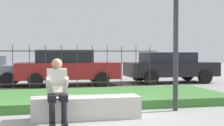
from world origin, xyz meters
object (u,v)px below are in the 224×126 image
object	(u,v)px
person_seated_reader	(57,88)
street_lamp	(176,9)
car_parked_center	(67,67)
stone_bench	(86,109)
car_parked_right	(170,67)

from	to	relation	value
person_seated_reader	street_lamp	xyz separation A→B (m)	(2.79, 0.74, 1.71)
car_parked_center	street_lamp	xyz separation A→B (m)	(2.03, -6.25, 1.63)
street_lamp	stone_bench	bearing A→B (deg)	-169.46
car_parked_right	street_lamp	size ratio (longest dim) A/B	1.06
person_seated_reader	car_parked_right	xyz separation A→B (m)	(5.43, 7.12, 0.05)
car_parked_center	car_parked_right	bearing A→B (deg)	2.62
car_parked_right	car_parked_center	bearing A→B (deg)	-179.50
person_seated_reader	stone_bench	bearing A→B (deg)	28.61
car_parked_center	street_lamp	distance (m)	6.77
car_parked_center	car_parked_right	world-z (taller)	car_parked_center
car_parked_center	street_lamp	world-z (taller)	street_lamp
car_parked_right	stone_bench	bearing A→B (deg)	-126.56
stone_bench	street_lamp	xyz separation A→B (m)	(2.19, 0.41, 2.19)
person_seated_reader	car_parked_center	xyz separation A→B (m)	(0.76, 6.99, 0.08)
person_seated_reader	car_parked_right	size ratio (longest dim) A/B	0.31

